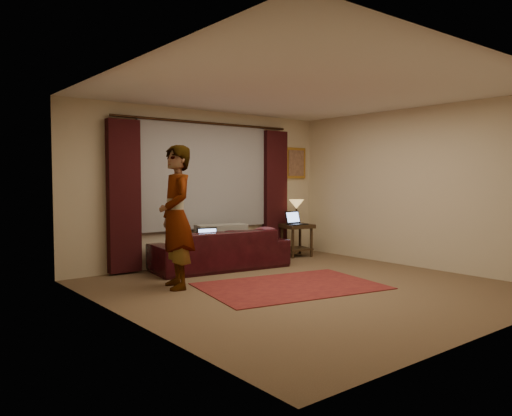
# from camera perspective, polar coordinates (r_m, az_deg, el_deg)

# --- Properties ---
(floor) EXTENTS (5.00, 5.00, 0.01)m
(floor) POSITION_cam_1_polar(r_m,az_deg,el_deg) (6.76, 5.75, -9.05)
(floor) COLOR brown
(floor) RESTS_ON ground
(ceiling) EXTENTS (5.00, 5.00, 0.02)m
(ceiling) POSITION_cam_1_polar(r_m,az_deg,el_deg) (6.70, 5.89, 13.27)
(ceiling) COLOR silver
(ceiling) RESTS_ON ground
(wall_back) EXTENTS (5.00, 0.02, 2.60)m
(wall_back) POSITION_cam_1_polar(r_m,az_deg,el_deg) (8.57, -5.95, 2.38)
(wall_back) COLOR beige
(wall_back) RESTS_ON ground
(wall_front) EXTENTS (5.00, 0.02, 2.60)m
(wall_front) POSITION_cam_1_polar(r_m,az_deg,el_deg) (5.12, 25.77, 1.39)
(wall_front) COLOR beige
(wall_front) RESTS_ON ground
(wall_left) EXTENTS (0.02, 5.00, 2.60)m
(wall_left) POSITION_cam_1_polar(r_m,az_deg,el_deg) (5.17, -14.42, 1.64)
(wall_left) COLOR beige
(wall_left) RESTS_ON ground
(wall_right) EXTENTS (0.02, 5.00, 2.60)m
(wall_right) POSITION_cam_1_polar(r_m,az_deg,el_deg) (8.54, 17.93, 2.23)
(wall_right) COLOR beige
(wall_right) RESTS_ON ground
(sheer_curtain) EXTENTS (2.50, 0.05, 1.80)m
(sheer_curtain) POSITION_cam_1_polar(r_m,az_deg,el_deg) (8.52, -5.74, 3.72)
(sheer_curtain) COLOR gray
(sheer_curtain) RESTS_ON wall_back
(drape_left) EXTENTS (0.50, 0.14, 2.30)m
(drape_left) POSITION_cam_1_polar(r_m,az_deg,el_deg) (7.77, -14.87, 1.30)
(drape_left) COLOR black
(drape_left) RESTS_ON floor
(drape_right) EXTENTS (0.50, 0.14, 2.30)m
(drape_right) POSITION_cam_1_polar(r_m,az_deg,el_deg) (9.38, 2.17, 1.75)
(drape_right) COLOR black
(drape_right) RESTS_ON floor
(curtain_rod) EXTENTS (0.04, 0.04, 3.40)m
(curtain_rod) POSITION_cam_1_polar(r_m,az_deg,el_deg) (8.53, -5.59, 9.65)
(curtain_rod) COLOR black
(curtain_rod) RESTS_ON wall_back
(picture_frame) EXTENTS (0.50, 0.04, 0.60)m
(picture_frame) POSITION_cam_1_polar(r_m,az_deg,el_deg) (9.84, 4.54, 5.14)
(picture_frame) COLOR gold
(picture_frame) RESTS_ON wall_back
(sofa) EXTENTS (2.28, 1.21, 0.88)m
(sofa) POSITION_cam_1_polar(r_m,az_deg,el_deg) (8.01, -4.13, -3.86)
(sofa) COLOR black
(sofa) RESTS_ON floor
(throw_blanket) EXTENTS (0.88, 0.51, 0.10)m
(throw_blanket) POSITION_cam_1_polar(r_m,az_deg,el_deg) (8.20, -4.02, -0.56)
(throw_blanket) COLOR gray
(throw_blanket) RESTS_ON sofa
(clothing_pile) EXTENTS (0.53, 0.44, 0.20)m
(clothing_pile) POSITION_cam_1_polar(r_m,az_deg,el_deg) (8.29, 1.04, -2.91)
(clothing_pile) COLOR brown
(clothing_pile) RESTS_ON sofa
(laptop_sofa) EXTENTS (0.41, 0.43, 0.24)m
(laptop_sofa) POSITION_cam_1_polar(r_m,az_deg,el_deg) (7.72, -5.31, -3.25)
(laptop_sofa) COLOR black
(laptop_sofa) RESTS_ON sofa
(area_rug) EXTENTS (2.59, 1.98, 0.01)m
(area_rug) POSITION_cam_1_polar(r_m,az_deg,el_deg) (6.79, 3.98, -8.89)
(area_rug) COLOR maroon
(area_rug) RESTS_ON floor
(end_table) EXTENTS (0.62, 0.62, 0.60)m
(end_table) POSITION_cam_1_polar(r_m,az_deg,el_deg) (9.34, 4.65, -3.68)
(end_table) COLOR black
(end_table) RESTS_ON floor
(tiffany_lamp) EXTENTS (0.31, 0.31, 0.45)m
(tiffany_lamp) POSITION_cam_1_polar(r_m,az_deg,el_deg) (9.41, 4.63, -0.41)
(tiffany_lamp) COLOR olive
(tiffany_lamp) RESTS_ON end_table
(laptop_table) EXTENTS (0.36, 0.39, 0.25)m
(laptop_table) POSITION_cam_1_polar(r_m,az_deg,el_deg) (9.18, 4.76, -1.15)
(laptop_table) COLOR black
(laptop_table) RESTS_ON end_table
(person) EXTENTS (0.67, 0.67, 1.89)m
(person) POSITION_cam_1_polar(r_m,az_deg,el_deg) (6.63, -9.10, -1.02)
(person) COLOR gray
(person) RESTS_ON floor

